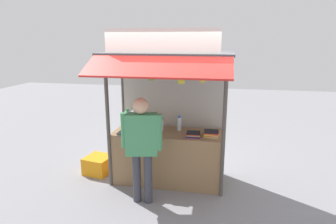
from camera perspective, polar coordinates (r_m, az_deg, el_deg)
ground_plane at (r=5.20m, az=-0.00°, el=-13.30°), size 20.00×20.00×0.00m
stall_counter at (r=5.01m, az=-0.00°, el=-8.82°), size 1.83×0.69×0.88m
stall_structure at (r=4.75m, az=0.14°, el=3.71°), size 2.03×1.49×2.55m
water_bottle_far_left at (r=5.01m, az=-6.94°, el=-2.23°), size 0.06×0.06×0.23m
water_bottle_back_right at (r=4.87m, az=-1.32°, el=-2.55°), size 0.07×0.07×0.24m
water_bottle_rear_center at (r=4.93m, az=2.23°, el=-2.29°), size 0.07×0.07×0.25m
water_bottle_front_left at (r=5.19m, az=-7.98°, el=-1.22°), size 0.09×0.09×0.31m
water_bottle_mid_left at (r=5.10m, az=-6.90°, el=-1.55°), size 0.08×0.08×0.30m
magazine_stack_back_left at (r=4.73m, az=-4.29°, el=-4.10°), size 0.27×0.32×0.07m
magazine_stack_front_right at (r=4.80m, az=-8.45°, el=-4.10°), size 0.22×0.28×0.05m
magazine_stack_left at (r=4.66m, az=5.02°, el=-4.44°), size 0.24×0.25×0.06m
magazine_stack_mid_right at (r=4.70m, az=8.55°, el=-4.28°), size 0.26×0.26×0.08m
banana_bunch_leftmost at (r=4.12m, az=6.87°, el=6.86°), size 0.11×0.11×0.27m
banana_bunch_rightmost at (r=4.25m, az=-3.37°, el=7.14°), size 0.10×0.10×0.27m
banana_bunch_inner_left at (r=4.16m, az=2.66°, el=6.71°), size 0.12×0.12×0.30m
vendor_person at (r=4.20m, az=-5.23°, el=-5.78°), size 0.61×0.28×1.61m
plastic_crate at (r=5.55m, az=-13.56°, el=-10.08°), size 0.52×0.52×0.31m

